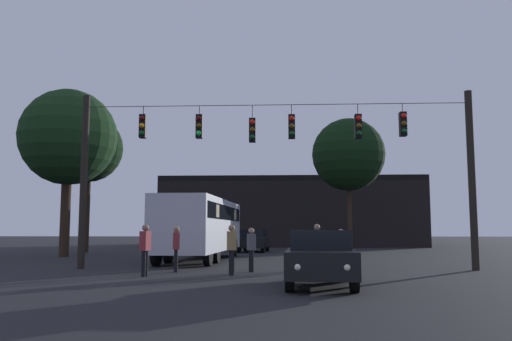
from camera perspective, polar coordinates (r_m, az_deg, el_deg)
ground_plane at (r=29.31m, az=2.26°, el=-9.37°), size 168.00×168.00×0.00m
overhead_signal_span at (r=20.73m, az=1.97°, el=1.13°), size 15.47×0.44×6.93m
city_bus at (r=26.80m, az=-5.90°, el=-5.64°), size 2.99×11.10×3.00m
car_near_right at (r=14.79m, az=6.97°, el=-9.22°), size 2.03×4.41×1.52m
car_far_left at (r=36.47m, az=-0.25°, el=-7.53°), size 2.13×4.44×1.52m
pedestrian_crossing_left at (r=17.92m, az=-11.88°, el=-8.06°), size 0.32×0.41×1.71m
pedestrian_crossing_center at (r=21.37m, az=9.15°, el=-8.09°), size 0.30×0.40×1.55m
pedestrian_crossing_right at (r=18.12m, az=-2.65°, el=-8.19°), size 0.36×0.42×1.70m
pedestrian_near_bus at (r=19.39m, az=-0.51°, el=-8.28°), size 0.35×0.42×1.60m
pedestrian_trailing at (r=19.54m, az=-8.61°, el=-8.08°), size 0.31×0.40×1.65m
pedestrian_far_side at (r=21.04m, az=6.62°, el=-7.80°), size 0.29×0.39×1.75m
corner_building at (r=51.90m, az=3.77°, el=-4.64°), size 23.20×13.75×6.16m
tree_left_silhouette at (r=32.51m, az=-19.60°, el=3.35°), size 5.56×5.56×9.64m
tree_behind_building at (r=37.28m, az=9.95°, el=1.68°), size 5.05×5.05×9.24m
tree_right_far at (r=37.66m, az=-17.63°, el=2.24°), size 4.60×4.60×9.32m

